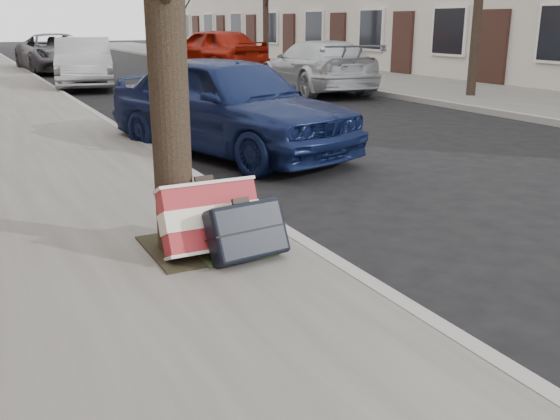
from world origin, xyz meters
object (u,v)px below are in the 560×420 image
car_near_mid (84,63)px  suitcase_red (210,218)px  car_near_front (228,104)px  suitcase_navy (247,231)px

car_near_mid → suitcase_red: bearing=-86.6°
car_near_front → car_near_mid: 10.28m
suitcase_red → suitcase_navy: 0.31m
suitcase_red → car_near_mid: car_near_mid is taller
suitcase_red → car_near_front: (1.77, 3.89, 0.29)m
suitcase_navy → car_near_front: car_near_front is taller
car_near_mid → suitcase_navy: bearing=-85.8°
car_near_front → suitcase_navy: bearing=-128.2°
suitcase_red → car_near_mid: bearing=83.7°
car_near_front → car_near_mid: size_ratio=0.98×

